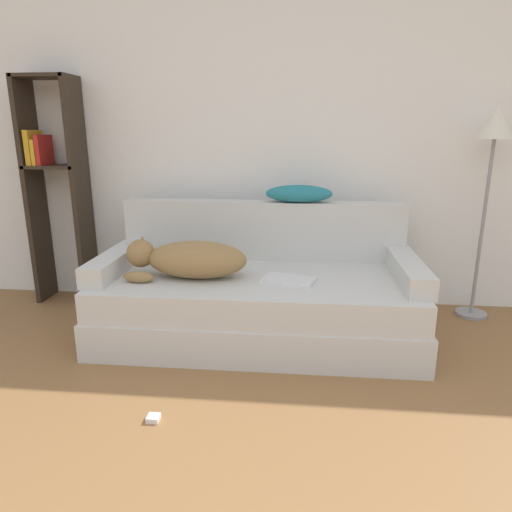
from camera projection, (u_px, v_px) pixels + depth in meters
The scene contains 11 objects.
wall_back at pixel (294, 122), 3.29m from camera, with size 7.74×0.06×2.70m.
couch at pixel (257, 306), 2.93m from camera, with size 1.99×0.96×0.41m.
couch_backrest at pixel (263, 230), 3.21m from camera, with size 1.95×0.15×0.40m.
couch_arm_left at pixel (116, 262), 2.94m from camera, with size 0.15×0.77×0.12m.
couch_arm_right at pixel (408, 270), 2.77m from camera, with size 0.15×0.77×0.12m.
dog at pixel (189, 259), 2.80m from camera, with size 0.75×0.32×0.25m.
laptop at pixel (288, 280), 2.75m from camera, with size 0.35×0.26×0.02m.
throw_pillow at pixel (299, 194), 3.11m from camera, with size 0.46×0.20×0.12m.
bookshelf at pixel (55, 181), 3.40m from camera, with size 0.41×0.26×1.67m.
floor_lamp at pixel (494, 143), 2.99m from camera, with size 0.24×0.24×1.47m.
power_adapter at pixel (153, 418), 2.10m from camera, with size 0.06×0.06×0.03m.
Camera 1 is at (0.06, -0.75, 1.29)m, focal length 32.00 mm.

